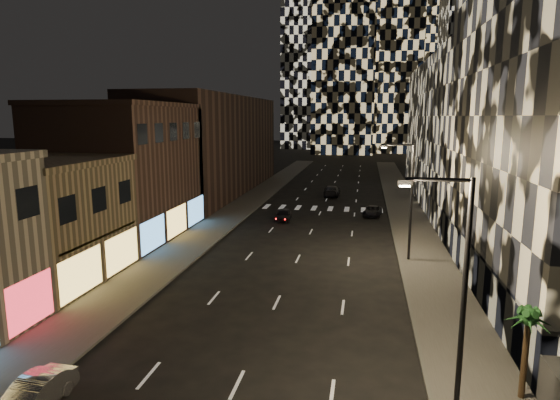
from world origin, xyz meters
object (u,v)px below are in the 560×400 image
at_px(streetlight_near, 458,285).
at_px(palm_tree, 528,324).
at_px(car_silver_parked, 32,396).
at_px(car_dark_midlane, 284,215).
at_px(car_dark_oncoming, 332,191).
at_px(streetlight_far, 408,193).
at_px(car_dark_rightlane, 372,211).

height_order(streetlight_near, palm_tree, streetlight_near).
bearing_deg(streetlight_near, car_silver_parked, -172.08).
relative_size(car_silver_parked, car_dark_midlane, 1.04).
xyz_separation_m(car_silver_parked, car_dark_oncoming, (7.70, 51.40, 0.11)).
xyz_separation_m(car_dark_midlane, car_dark_oncoming, (4.00, 16.83, 0.11)).
relative_size(streetlight_near, streetlight_far, 1.00).
distance_m(streetlight_far, car_dark_midlane, 17.80).
bearing_deg(streetlight_far, car_silver_parked, -125.06).
xyz_separation_m(car_dark_rightlane, palm_tree, (5.43, -34.60, 2.71)).
distance_m(car_dark_midlane, car_dark_oncoming, 17.30).
bearing_deg(car_dark_midlane, car_dark_rightlane, 19.78).
xyz_separation_m(streetlight_far, car_dark_oncoming, (-7.85, 29.24, -4.60)).
bearing_deg(palm_tree, car_dark_midlane, 116.13).
distance_m(streetlight_far, palm_tree, 18.43).
bearing_deg(car_silver_parked, palm_tree, 13.96).
height_order(streetlight_near, car_dark_oncoming, streetlight_near).
bearing_deg(car_dark_midlane, streetlight_near, -73.70).
xyz_separation_m(car_dark_midlane, palm_tree, (14.94, -30.45, 2.63)).
distance_m(car_dark_midlane, palm_tree, 34.02).
height_order(car_dark_rightlane, palm_tree, palm_tree).
xyz_separation_m(car_silver_parked, car_dark_midlane, (3.70, 34.57, -0.00)).
height_order(streetlight_near, streetlight_far, same).
relative_size(car_dark_midlane, palm_tree, 0.99).
bearing_deg(palm_tree, car_dark_oncoming, 103.03).
relative_size(car_dark_oncoming, palm_tree, 1.37).
bearing_deg(car_silver_parked, car_dark_oncoming, 82.99).
height_order(car_silver_parked, car_dark_midlane, car_silver_parked).
relative_size(streetlight_far, car_dark_oncoming, 1.74).
bearing_deg(car_dark_oncoming, streetlight_near, 100.04).
bearing_deg(streetlight_far, palm_tree, -80.30).
relative_size(streetlight_far, car_dark_midlane, 2.41).
bearing_deg(car_dark_oncoming, car_dark_rightlane, 114.48).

